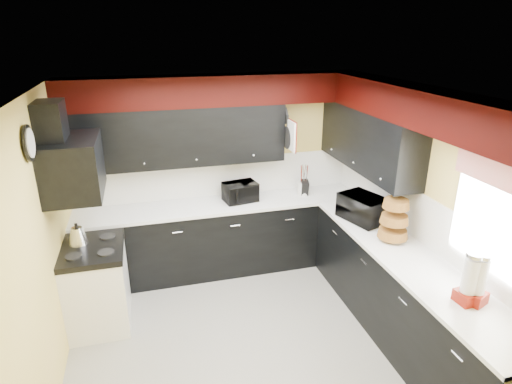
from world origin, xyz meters
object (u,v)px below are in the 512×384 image
knife_block (304,188)px  kettle (78,235)px  toaster_oven (241,192)px  microwave (363,208)px  utensil_crock (304,188)px

knife_block → kettle: size_ratio=1.03×
toaster_oven → microwave: microwave is taller
toaster_oven → utensil_crock: size_ratio=2.38×
microwave → utensil_crock: bearing=3.5°
utensil_crock → kettle: 2.81m
microwave → kettle: microwave is taller
knife_block → kettle: 2.80m
toaster_oven → microwave: size_ratio=0.78×
utensil_crock → kettle: size_ratio=0.88×
toaster_oven → kettle: toaster_oven is taller
toaster_oven → knife_block: (0.85, -0.03, -0.02)m
toaster_oven → utensil_crock: (0.85, 0.00, -0.03)m
knife_block → kettle: bearing=-157.0°
utensil_crock → kettle: utensil_crock is taller
toaster_oven → kettle: 1.99m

